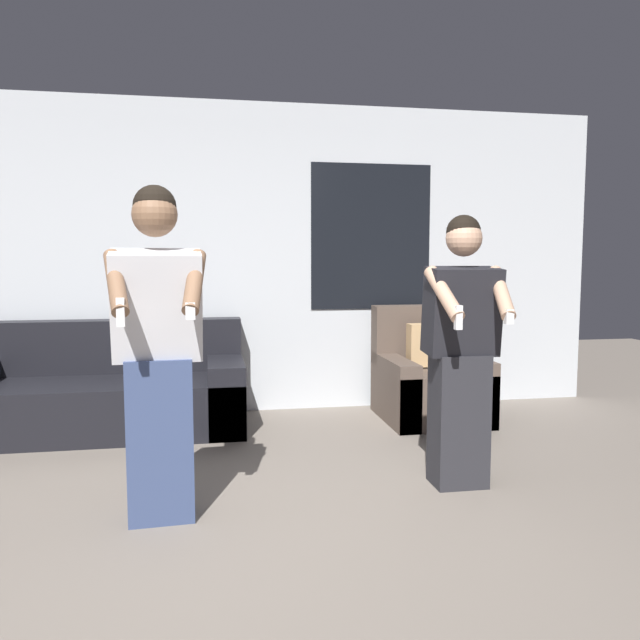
{
  "coord_description": "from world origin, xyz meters",
  "views": [
    {
      "loc": [
        -0.15,
        -2.5,
        1.34
      ],
      "look_at": [
        0.45,
        0.83,
        1.02
      ],
      "focal_mm": 35.0,
      "sensor_mm": 36.0,
      "label": 1
    }
  ],
  "objects_px": {
    "couch": "(104,394)",
    "person_right": "(461,351)",
    "person_left": "(158,354)",
    "armchair": "(429,382)"
  },
  "relations": [
    {
      "from": "couch",
      "to": "person_left",
      "type": "distance_m",
      "value": 2.0
    },
    {
      "from": "person_right",
      "to": "person_left",
      "type": "bearing_deg",
      "value": -173.39
    },
    {
      "from": "armchair",
      "to": "person_left",
      "type": "relative_size",
      "value": 0.55
    },
    {
      "from": "person_right",
      "to": "couch",
      "type": "bearing_deg",
      "value": 144.35
    },
    {
      "from": "couch",
      "to": "person_right",
      "type": "relative_size",
      "value": 1.35
    },
    {
      "from": "person_left",
      "to": "person_right",
      "type": "distance_m",
      "value": 1.72
    },
    {
      "from": "person_left",
      "to": "person_right",
      "type": "relative_size",
      "value": 1.07
    },
    {
      "from": "couch",
      "to": "person_right",
      "type": "bearing_deg",
      "value": -35.65
    },
    {
      "from": "armchair",
      "to": "person_left",
      "type": "xyz_separation_m",
      "value": [
        -2.09,
        -1.76,
        0.56
      ]
    },
    {
      "from": "person_left",
      "to": "person_right",
      "type": "height_order",
      "value": "person_left"
    }
  ]
}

